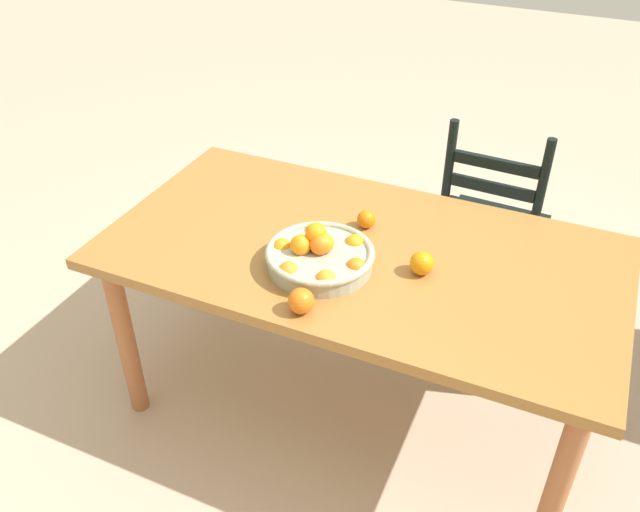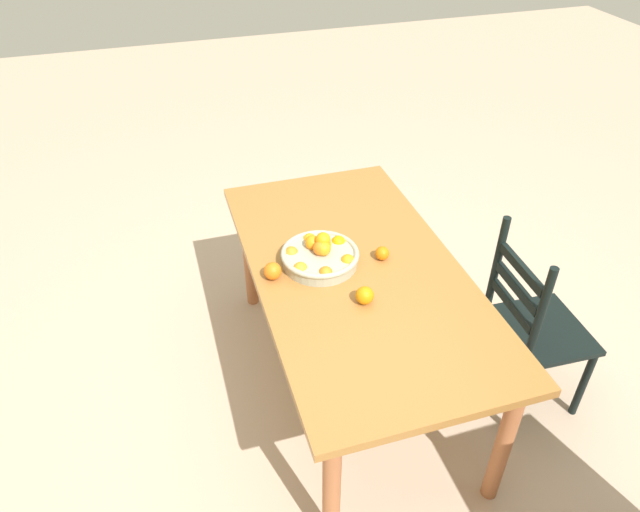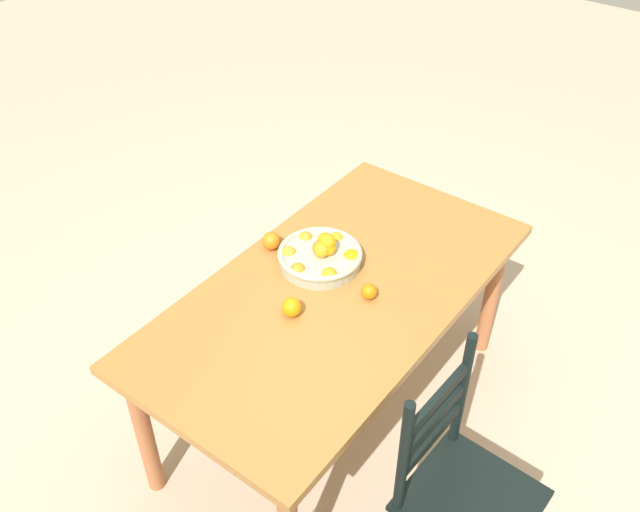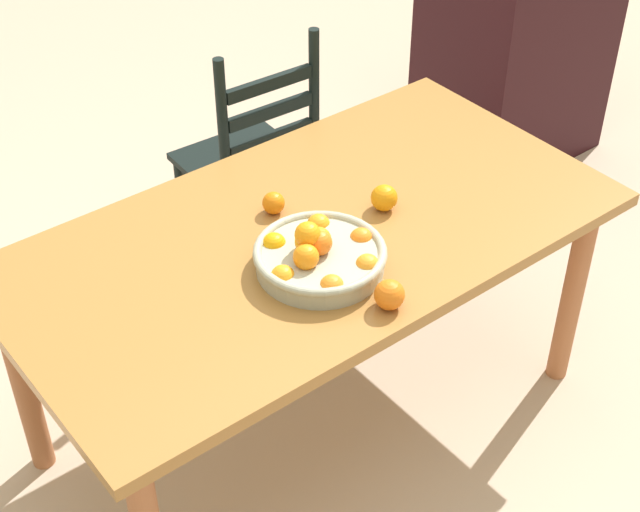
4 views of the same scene
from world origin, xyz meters
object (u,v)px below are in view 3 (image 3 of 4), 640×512
at_px(dining_table, 336,304).
at_px(chair_near_window, 459,488).
at_px(orange_loose_0, 292,307).
at_px(fruit_bowl, 320,255).
at_px(orange_loose_1, 271,241).
at_px(orange_loose_2, 369,292).

distance_m(dining_table, chair_near_window, 0.84).
bearing_deg(orange_loose_0, fruit_bowl, -162.63).
bearing_deg(orange_loose_1, dining_table, 83.52).
xyz_separation_m(chair_near_window, fruit_bowl, (-0.40, -0.89, 0.33)).
bearing_deg(dining_table, orange_loose_2, 103.35).
bearing_deg(orange_loose_2, orange_loose_0, -35.23).
bearing_deg(orange_loose_2, orange_loose_1, -91.25).
distance_m(dining_table, orange_loose_0, 0.26).
height_order(fruit_bowl, orange_loose_0, fruit_bowl).
bearing_deg(dining_table, orange_loose_1, -96.48).
relative_size(dining_table, orange_loose_1, 21.94).
xyz_separation_m(fruit_bowl, orange_loose_0, (0.31, 0.10, -0.00)).
distance_m(dining_table, orange_loose_2, 0.18).
bearing_deg(orange_loose_0, orange_loose_2, 144.77).
bearing_deg(orange_loose_1, fruit_bowl, 100.72).
relative_size(chair_near_window, orange_loose_2, 15.24).
relative_size(chair_near_window, orange_loose_1, 12.49).
bearing_deg(fruit_bowl, orange_loose_2, 78.95).
relative_size(fruit_bowl, orange_loose_2, 5.47).
relative_size(orange_loose_1, orange_loose_2, 1.22).
distance_m(fruit_bowl, orange_loose_2, 0.28).
bearing_deg(fruit_bowl, chair_near_window, 66.04).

